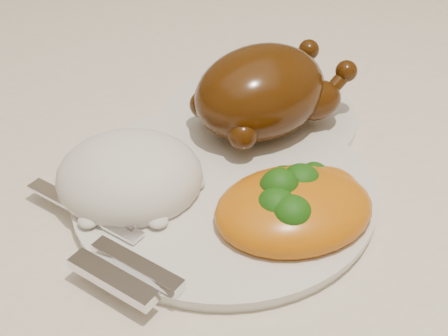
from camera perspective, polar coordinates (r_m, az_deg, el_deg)
name	(u,v)px	position (r m, az deg, el deg)	size (l,w,h in m)	color
dining_table	(156,269)	(0.63, -6.26, -9.13)	(1.60, 0.90, 0.76)	brown
tablecloth	(150,213)	(0.57, -6.75, -4.14)	(1.73, 1.03, 0.18)	beige
dinner_plate	(224,191)	(0.54, 0.00, -2.14)	(0.26, 0.26, 0.01)	silver
side_plate	(260,116)	(0.64, 3.27, 4.81)	(0.20, 0.20, 0.01)	silver
roast_chicken	(264,91)	(0.59, 3.66, 7.04)	(0.17, 0.12, 0.09)	#482507
rice_mound	(130,177)	(0.53, -8.61, -0.81)	(0.16, 0.15, 0.07)	white
mac_and_cheese	(295,204)	(0.50, 6.54, -3.28)	(0.14, 0.12, 0.05)	orange
cutlery	(114,250)	(0.48, -10.04, -7.37)	(0.08, 0.18, 0.01)	silver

